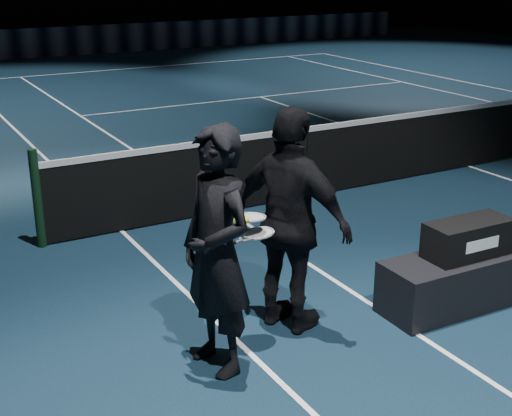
{
  "coord_description": "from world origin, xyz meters",
  "views": [
    {
      "loc": [
        -7.89,
        -7.46,
        3.02
      ],
      "look_at": [
        -5.38,
        -2.99,
        1.2
      ],
      "focal_mm": 50.0,
      "sensor_mm": 36.0,
      "label": 1
    }
  ],
  "objects": [
    {
      "name": "racket_upper",
      "position": [
        -5.41,
        -2.95,
        1.11
      ],
      "size": [
        0.71,
        0.46,
        0.1
      ],
      "primitive_type": null,
      "rotation": [
        0.0,
        0.1,
        0.38
      ],
      "color": "black",
      "rests_on": "player_b"
    },
    {
      "name": "player_bench",
      "position": [
        -3.37,
        -3.26,
        0.24
      ],
      "size": [
        1.62,
        0.57,
        0.48
      ],
      "primitive_type": "cube",
      "rotation": [
        0.0,
        0.0,
        -0.02
      ],
      "color": "black",
      "rests_on": "floor"
    },
    {
      "name": "player_b",
      "position": [
        -4.97,
        -2.85,
        0.96
      ],
      "size": [
        0.88,
        1.21,
        1.91
      ],
      "primitive_type": "imported",
      "rotation": [
        0.0,
        0.0,
        1.99
      ],
      "color": "black",
      "rests_on": "floor"
    },
    {
      "name": "sponsor_backdrop",
      "position": [
        0.0,
        15.5,
        0.45
      ],
      "size": [
        22.0,
        0.15,
        0.9
      ],
      "primitive_type": "cube",
      "color": "black",
      "rests_on": "floor"
    },
    {
      "name": "bag_signature",
      "position": [
        -3.37,
        -3.44,
        0.64
      ],
      "size": [
        0.38,
        0.01,
        0.11
      ],
      "primitive_type": "cube",
      "rotation": [
        0.0,
        0.0,
        -0.02
      ],
      "color": "white",
      "rests_on": "racket_bag"
    },
    {
      "name": "player_a",
      "position": [
        -5.78,
        -3.11,
        0.96
      ],
      "size": [
        0.56,
        0.76,
        1.91
      ],
      "primitive_type": "imported",
      "rotation": [
        0.0,
        0.0,
        -1.41
      ],
      "color": "black",
      "rests_on": "floor"
    },
    {
      "name": "floor",
      "position": [
        0.0,
        0.0,
        0.0
      ],
      "size": [
        36.0,
        36.0,
        0.0
      ],
      "primitive_type": "plane",
      "color": "black",
      "rests_on": "ground"
    },
    {
      "name": "racket_bag",
      "position": [
        -3.37,
        -3.26,
        0.64
      ],
      "size": [
        0.81,
        0.36,
        0.32
      ],
      "primitive_type": "cube",
      "rotation": [
        0.0,
        0.0,
        -0.02
      ],
      "color": "black",
      "rests_on": "player_bench"
    },
    {
      "name": "net_tape",
      "position": [
        0.0,
        0.0,
        0.92
      ],
      "size": [
        12.8,
        0.03,
        0.07
      ],
      "primitive_type": "cube",
      "color": "white",
      "rests_on": "net_mesh"
    },
    {
      "name": "net_post_left",
      "position": [
        -6.4,
        0.0,
        0.55
      ],
      "size": [
        0.1,
        0.1,
        1.1
      ],
      "primitive_type": "cylinder",
      "color": "black",
      "rests_on": "floor"
    },
    {
      "name": "court_lines",
      "position": [
        0.0,
        0.0,
        0.0
      ],
      "size": [
        10.98,
        23.78,
        0.01
      ],
      "primitive_type": null,
      "color": "white",
      "rests_on": "floor"
    },
    {
      "name": "tennis_balls",
      "position": [
        -5.54,
        -3.02,
        1.16
      ],
      "size": [
        0.12,
        0.1,
        0.12
      ],
      "primitive_type": null,
      "color": "#BDE12F",
      "rests_on": "racket_upper"
    },
    {
      "name": "racket_lower",
      "position": [
        -5.35,
        -2.97,
        0.98
      ],
      "size": [
        0.71,
        0.42,
        0.03
      ],
      "primitive_type": null,
      "rotation": [
        0.0,
        0.0,
        0.31
      ],
      "color": "black",
      "rests_on": "player_a"
    },
    {
      "name": "net_mesh",
      "position": [
        0.0,
        0.0,
        0.45
      ],
      "size": [
        12.8,
        0.02,
        0.86
      ],
      "primitive_type": "cube",
      "color": "black",
      "rests_on": "floor"
    }
  ]
}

